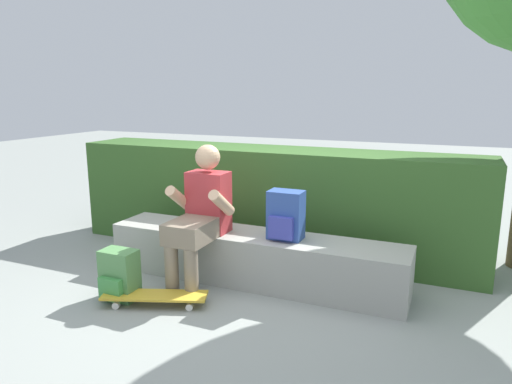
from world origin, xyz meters
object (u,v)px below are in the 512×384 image
Objects in this scene: backpack_on_bench at (286,216)px; backpack_on_ground at (119,276)px; bench_main at (254,258)px; person_skater at (200,212)px; skateboard_near_person at (155,296)px.

backpack_on_bench reaches higher than backpack_on_ground.
person_skater reaches higher than bench_main.
bench_main is at bearing 54.97° from skateboard_near_person.
backpack_on_bench reaches higher than bench_main.
skateboard_near_person is at bearing -103.47° from person_skater.
bench_main is 0.50m from backpack_on_bench.
person_skater is 2.94× the size of backpack_on_bench.
skateboard_near_person is at bearing -125.03° from bench_main.
skateboard_near_person is 2.05× the size of backpack_on_ground.
person_skater is 0.71m from backpack_on_bench.
person_skater is (-0.39, -0.21, 0.42)m from bench_main.
person_skater reaches higher than backpack_on_bench.
bench_main is 2.21× the size of person_skater.
backpack_on_bench is 1.00× the size of backpack_on_ground.
skateboard_near_person is (-0.12, -0.51, -0.55)m from person_skater.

